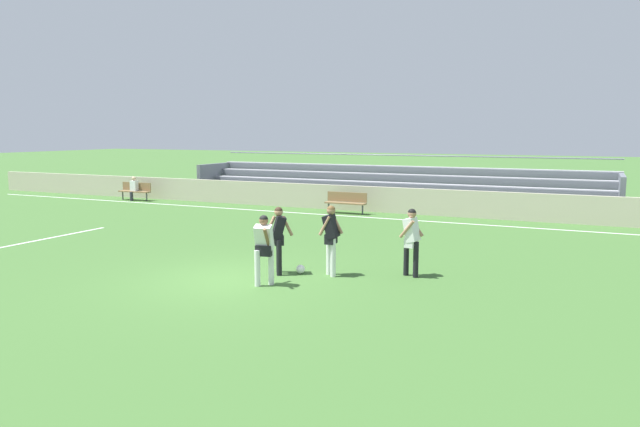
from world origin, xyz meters
TOP-DOWN VIEW (x-y plane):
  - ground_plane at (0.00, 0.00)m, footprint 160.00×160.00m
  - field_line_sideline at (0.00, 10.91)m, footprint 44.00×0.12m
  - field_line_penalty_mark at (-8.48, 2.23)m, footprint 0.12×4.40m
  - sideline_wall at (0.00, 12.61)m, footprint 48.00×0.16m
  - bleacher_stand at (-1.22, 15.23)m, footprint 19.89×3.28m
  - bench_near_wall_gap at (-1.92, 11.65)m, footprint 1.80×0.40m
  - bench_near_bin at (-13.47, 11.65)m, footprint 1.80×0.40m
  - spectator_seated at (-13.47, 11.53)m, footprint 0.36×0.42m
  - player_dark_trailing_run at (1.96, 1.31)m, footprint 0.49×0.45m
  - player_dark_dropping_back at (0.73, 0.95)m, footprint 0.67×0.52m
  - player_white_wide_right at (0.96, -0.17)m, footprint 0.46×0.65m
  - player_white_wide_left at (3.74, 2.05)m, footprint 0.51×0.51m
  - soccer_ball at (1.20, 1.18)m, footprint 0.22×0.22m

SIDE VIEW (x-z plane):
  - ground_plane at x=0.00m, z-range 0.00..0.00m
  - field_line_sideline at x=0.00m, z-range 0.00..0.01m
  - field_line_penalty_mark at x=-8.48m, z-range 0.00..0.01m
  - soccer_ball at x=1.20m, z-range 0.00..0.22m
  - bench_near_wall_gap at x=-1.92m, z-range 0.10..1.00m
  - bench_near_bin at x=-13.47m, z-range 0.10..1.00m
  - sideline_wall at x=0.00m, z-range 0.00..1.10m
  - spectator_seated at x=-13.47m, z-range 0.10..1.31m
  - player_white_wide_right at x=0.96m, z-range 0.15..1.76m
  - bleacher_stand at x=-1.22m, z-range -0.20..2.13m
  - player_white_wide_left at x=3.74m, z-range 0.15..1.80m
  - player_dark_dropping_back at x=0.73m, z-range 0.16..1.81m
  - player_dark_trailing_run at x=1.96m, z-range 0.17..1.89m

